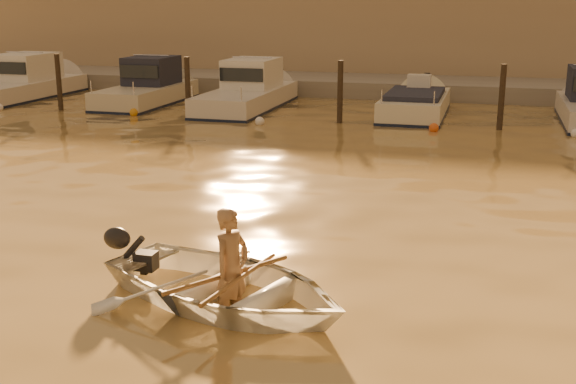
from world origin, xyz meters
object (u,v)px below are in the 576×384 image
(person, at_px, (232,269))
(moored_boat_0, at_px, (17,83))
(moored_boat_2, at_px, (247,91))
(moored_boat_1, at_px, (146,88))
(moored_boat_3, at_px, (415,109))
(dinghy, at_px, (226,285))
(waterfront_building, at_px, (400,31))

(person, bearing_deg, moored_boat_0, 61.38)
(moored_boat_0, relative_size, moored_boat_2, 1.03)
(moored_boat_1, height_order, moored_boat_3, moored_boat_1)
(moored_boat_2, bearing_deg, moored_boat_0, 180.00)
(dinghy, bearing_deg, moored_boat_1, 48.63)
(dinghy, height_order, person, person)
(moored_boat_3, height_order, waterfront_building, waterfront_building)
(person, distance_m, moored_boat_3, 16.78)
(person, xyz_separation_m, moored_boat_3, (0.59, 16.77, -0.29))
(person, bearing_deg, moored_boat_3, 17.07)
(moored_boat_2, xyz_separation_m, waterfront_building, (4.12, 11.00, 1.77))
(moored_boat_0, distance_m, moored_boat_1, 5.68)
(moored_boat_2, bearing_deg, dinghy, -72.01)
(dinghy, relative_size, moored_boat_3, 0.61)
(moored_boat_3, bearing_deg, moored_boat_2, 180.00)
(person, height_order, waterfront_building, waterfront_building)
(moored_boat_1, distance_m, moored_boat_3, 10.18)
(moored_boat_0, distance_m, moored_boat_3, 15.85)
(dinghy, relative_size, moored_boat_2, 0.50)
(dinghy, bearing_deg, moored_boat_3, 16.75)
(moored_boat_0, relative_size, waterfront_building, 0.16)
(moored_boat_0, xyz_separation_m, waterfront_building, (13.85, 11.00, 1.77))
(moored_boat_2, bearing_deg, moored_boat_3, 0.00)
(person, xyz_separation_m, moored_boat_1, (-9.58, 16.77, 0.11))
(moored_boat_1, height_order, waterfront_building, waterfront_building)
(moored_boat_2, height_order, moored_boat_3, moored_boat_2)
(moored_boat_0, xyz_separation_m, moored_boat_3, (15.85, 0.00, -0.40))
(moored_boat_0, bearing_deg, person, -47.71)
(dinghy, distance_m, moored_boat_2, 17.60)
(moored_boat_1, xyz_separation_m, waterfront_building, (8.18, 11.00, 1.77))
(dinghy, distance_m, person, 0.28)
(dinghy, bearing_deg, person, -90.00)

